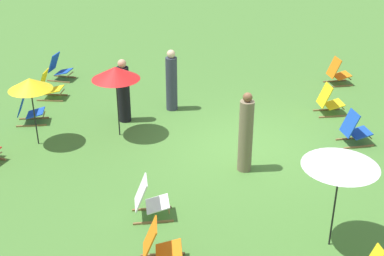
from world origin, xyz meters
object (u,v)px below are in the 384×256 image
person_0 (246,134)px  deckchair_9 (355,130)px  umbrella_0 (30,84)px  person_1 (124,92)px  deckchair_5 (338,73)px  umbrella_1 (116,73)px  deckchair_1 (59,68)px  deckchair_8 (329,101)px  umbrella_2 (341,160)px  deckchair_4 (149,200)px  deckchair_0 (29,110)px  deckchair_7 (49,86)px  person_2 (172,82)px  deckchair_3 (159,247)px

person_0 → deckchair_9: bearing=104.9°
umbrella_0 → person_1: bearing=-50.9°
deckchair_5 → umbrella_1: bearing=107.5°
deckchair_1 → umbrella_1: 4.61m
deckchair_8 → umbrella_2: bearing=159.0°
deckchair_4 → deckchair_5: size_ratio=0.98×
umbrella_1 → deckchair_5: bearing=-55.9°
deckchair_8 → deckchair_9: 1.70m
deckchair_0 → person_1: size_ratio=0.50×
deckchair_1 → deckchair_4: size_ratio=0.98×
deckchair_4 → deckchair_7: (5.35, 3.78, 0.00)m
deckchair_4 → person_2: person_2 is taller
deckchair_1 → person_2: size_ratio=0.49×
deckchair_7 → person_2: person_2 is taller
umbrella_2 → deckchair_1: bearing=44.7°
deckchair_4 → deckchair_5: (7.22, -4.53, 0.00)m
deckchair_8 → deckchair_7: bearing=73.9°
umbrella_2 → person_2: 6.52m
deckchair_3 → umbrella_0: (3.95, 3.53, 1.16)m
deckchair_7 → deckchair_3: bearing=-148.9°
deckchair_0 → person_0: size_ratio=0.47×
deckchair_1 → deckchair_7: (-1.47, -0.20, 0.00)m
deckchair_1 → person_2: person_2 is taller
deckchair_4 → deckchair_9: (3.36, -4.34, 0.00)m
deckchair_8 → person_0: size_ratio=0.47×
deckchair_9 → umbrella_0: 7.60m
deckchair_4 → person_0: 2.64m
deckchair_4 → umbrella_0: umbrella_0 is taller
umbrella_0 → person_2: person_2 is taller
deckchair_4 → deckchair_0: bearing=32.0°
deckchair_7 → deckchair_9: size_ratio=0.96×
deckchair_9 → umbrella_1: umbrella_1 is taller
deckchair_4 → deckchair_7: 6.55m
deckchair_1 → person_0: bearing=-122.4°
person_0 → deckchair_7: bearing=-136.3°
deckchair_0 → person_1: 2.48m
deckchair_8 → person_0: bearing=130.9°
deckchair_4 → umbrella_2: size_ratio=0.47×
deckchair_3 → deckchair_5: same height
deckchair_5 → deckchair_7: size_ratio=1.04×
deckchair_0 → deckchair_8: size_ratio=0.99×
deckchair_3 → deckchair_4: same height
deckchair_7 → person_1: size_ratio=0.50×
deckchair_5 → person_2: person_2 is taller
deckchair_5 → umbrella_1: 7.15m
deckchair_0 → person_2: (1.20, -3.53, 0.43)m
deckchair_0 → deckchair_7: same height
deckchair_1 → deckchair_8: (-1.80, -7.95, 0.00)m
deckchair_1 → deckchair_7: bearing=-164.2°
deckchair_9 → person_0: 3.00m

